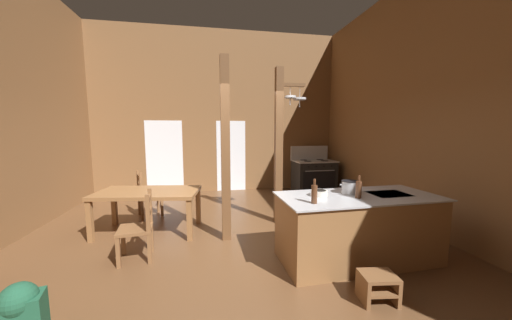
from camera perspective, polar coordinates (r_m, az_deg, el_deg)
ground_plane at (r=4.18m, az=-5.35°, el=-19.67°), size 7.62×8.66×0.10m
wall_back at (r=7.75m, az=-8.15°, el=10.25°), size 7.62×0.14×4.59m
wall_right at (r=5.34m, az=35.67°, el=10.75°), size 0.14×8.66×4.59m
glazed_door_back_left at (r=7.80m, az=-19.32°, el=0.58°), size 1.00×0.01×2.05m
glazed_panel_back_right at (r=7.73m, az=-5.45°, el=0.87°), size 0.84×0.01×2.05m
kitchen_island at (r=3.97m, az=21.20°, el=-13.61°), size 2.19×1.03×0.91m
stove_range at (r=7.63m, az=12.44°, el=-3.45°), size 1.15×0.83×1.32m
support_post_with_pot_rack at (r=4.99m, az=5.29°, el=4.09°), size 0.59×0.24×2.94m
support_post_center at (r=4.20m, az=-6.67°, el=2.11°), size 0.14×0.14×2.94m
step_stool at (r=3.29m, az=25.05°, el=-23.51°), size 0.39×0.32×0.30m
dining_table at (r=4.97m, az=-22.46°, el=-7.23°), size 1.81×1.13×0.74m
ladderback_chair_near_window at (r=5.93m, az=-22.61°, el=-7.00°), size 0.57×0.57×0.95m
ladderback_chair_by_post at (r=4.08m, az=-24.11°, el=-13.23°), size 0.49×0.49×0.95m
backpack at (r=3.07m, az=-42.11°, el=-24.07°), size 0.36×0.35×0.60m
stockpot_on_counter at (r=3.90m, az=19.79°, el=-5.58°), size 0.30×0.23×0.18m
mixing_bowl_on_counter at (r=3.65m, az=13.61°, el=-7.01°), size 0.22×0.22×0.08m
bottle_tall_on_counter at (r=3.26m, az=12.59°, el=-7.18°), size 0.07×0.07×0.30m
bottle_short_on_counter at (r=3.68m, az=21.47°, el=-5.91°), size 0.08×0.08×0.30m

